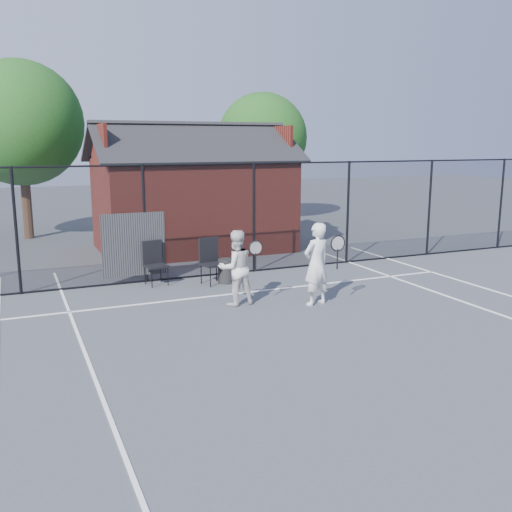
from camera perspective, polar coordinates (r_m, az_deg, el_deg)
name	(u,v)px	position (r m, az deg, el deg)	size (l,w,h in m)	color
ground	(309,329)	(11.08, 5.32, -7.32)	(80.00, 80.00, 0.00)	#45494F
court_lines	(346,352)	(10.01, 9.00, -9.45)	(11.02, 18.00, 0.01)	white
fence	(209,223)	(15.11, -4.76, 3.36)	(22.04, 3.00, 3.00)	black
clubhouse	(193,201)	(19.12, -6.36, 5.48)	(6.50, 4.36, 4.19)	maroon
tree_left	(20,123)	(22.70, -22.49, 12.15)	(4.48, 4.48, 6.44)	#351F15
tree_right	(262,138)	(25.94, 0.65, 11.71)	(3.97, 3.97, 5.70)	#351F15
player_front	(317,264)	(12.51, 6.07, -0.79)	(0.86, 0.67, 1.83)	silver
player_back	(236,268)	(12.47, -2.03, -1.18)	(0.91, 0.68, 1.66)	silver
chair_left	(156,264)	(14.47, -9.97, -0.79)	(0.52, 0.54, 1.08)	black
chair_right	(213,262)	(14.36, -4.29, -0.62)	(0.55, 0.57, 1.14)	black
waste_bin	(226,271)	(14.53, -2.98, -1.50)	(0.42, 0.42, 0.62)	#242424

